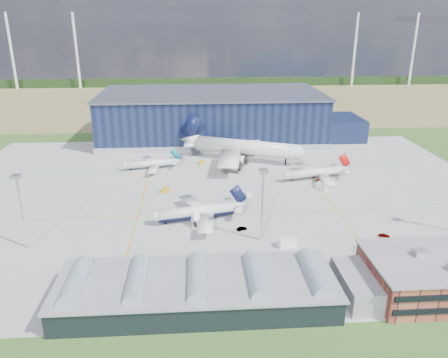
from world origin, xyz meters
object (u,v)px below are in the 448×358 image
airstair (195,220)px  gse_cart_a (249,194)px  gse_van_b (322,187)px  car_a (384,235)px  airliner_red (315,168)px  gse_van_c (287,242)px  gse_tug_a (165,190)px  car_b (242,229)px  hangar (217,117)px  airliner_widebody (245,140)px  light_mast_center (263,194)px  airliner_navy (196,206)px  airliner_regional (149,160)px  gse_tug_b (208,210)px  light_mast_west (20,200)px  gse_tug_c (202,162)px

airstair → gse_cart_a: bearing=34.5°
gse_van_b → car_a: bearing=-107.5°
airliner_red → gse_van_c: airliner_red is taller
gse_tug_a → car_b: (26.61, -34.87, -0.22)m
hangar → airliner_widebody: hangar is taller
light_mast_center → airstair: (-20.18, 12.03, -13.82)m
airliner_navy → gse_van_c: bearing=131.3°
gse_van_b → gse_van_c: 50.65m
gse_van_c → gse_cart_a: bearing=-4.8°
airliner_red → gse_van_c: 60.76m
airliner_regional → car_a: 106.00m
hangar → airstair: (-13.00, -112.77, -10.00)m
gse_tug_b → gse_tug_a: bearing=126.3°
airliner_navy → light_mast_west: bearing=4.0°
gse_van_b → gse_van_c: gse_van_c is taller
airliner_regional → gse_tug_a: size_ratio=7.19×
gse_tug_a → gse_van_c: bearing=-38.8°
hangar → gse_tug_b: hangar is taller
airliner_red → gse_cart_a: 33.83m
airliner_widebody → gse_tug_b: 62.29m
gse_tug_a → gse_tug_c: (15.12, 34.90, -0.08)m
gse_cart_a → airstair: 31.72m
airstair → car_b: size_ratio=1.47×
gse_tug_b → gse_cart_a: 21.46m
gse_van_c → car_a: gse_van_c is taller
gse_tug_a → gse_van_c: (38.96, -46.34, 0.51)m
airliner_regional → car_a: bearing=127.4°
hangar → gse_tug_a: (-24.65, -82.91, -10.83)m
gse_tug_c → car_a: size_ratio=0.96×
gse_cart_a → car_a: (38.15, -36.66, -0.03)m
gse_tug_b → gse_van_b: bearing=19.1°
light_mast_west → gse_cart_a: size_ratio=8.29×
light_mast_west → gse_van_c: bearing=-3.3°
light_mast_center → airliner_regional: size_ratio=0.85×
airliner_regional → gse_van_c: size_ratio=5.04×
airliner_red → car_a: 53.12m
hangar → airstair: bearing=-96.6°
light_mast_center → airliner_widebody: size_ratio=0.36×
gse_tug_a → car_b: bearing=-41.5°
light_mast_west → gse_tug_c: 94.61m
airliner_red → airliner_regional: size_ratio=1.17×
airliner_navy → airliner_red: airliner_navy is taller
airliner_widebody → gse_van_c: bearing=-64.2°
airliner_red → gse_van_c: bearing=55.3°
airliner_regional → gse_van_c: (47.43, -74.45, -3.14)m
gse_tug_b → gse_van_c: (22.78, -26.38, 0.69)m
airliner_red → gse_van_b: (0.44, -11.20, -3.94)m
hangar → gse_tug_c: size_ratio=44.90×
gse_tug_a → gse_van_b: (62.46, -1.46, 0.45)m
hangar → gse_cart_a: size_ratio=52.26×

